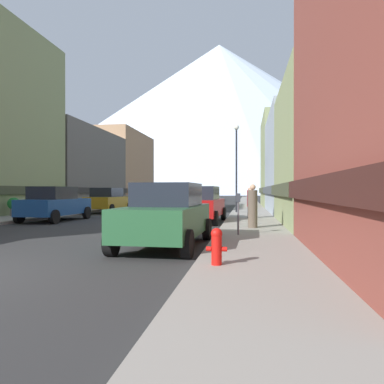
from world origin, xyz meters
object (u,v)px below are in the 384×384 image
(car_right_1, at_px, (201,204))
(potted_plant_1, at_px, (14,205))
(pedestrian_2, at_px, (251,204))
(parking_meter_near, at_px, (238,208))
(car_left_1, at_px, (55,204))
(pedestrian_1, at_px, (253,208))
(fire_hydrant_near, at_px, (217,245))
(car_left_3, at_px, (142,198))
(car_right_0, at_px, (167,214))
(streetlamp_right, at_px, (236,155))
(pedestrian_0, at_px, (249,198))
(car_left_2, at_px, (108,200))

(car_right_1, height_order, potted_plant_1, car_right_1)
(car_right_1, height_order, pedestrian_2, car_right_1)
(parking_meter_near, bearing_deg, potted_plant_1, 151.18)
(car_left_1, bearing_deg, car_right_1, 1.62)
(pedestrian_1, bearing_deg, fire_hydrant_near, -96.36)
(car_right_1, xyz_separation_m, pedestrian_1, (2.45, -3.63, 0.02))
(car_left_3, xyz_separation_m, car_right_0, (7.60, -23.33, 0.00))
(streetlamp_right, bearing_deg, pedestrian_1, -85.04)
(pedestrian_0, bearing_deg, car_left_2, -140.67)
(car_left_3, xyz_separation_m, pedestrian_1, (10.05, -19.18, 0.02))
(car_left_1, xyz_separation_m, streetlamp_right, (9.15, 6.95, 3.09))
(car_left_1, height_order, fire_hydrant_near, car_left_1)
(car_left_2, distance_m, fire_hydrant_near, 20.16)
(car_right_1, distance_m, pedestrian_0, 15.52)
(potted_plant_1, bearing_deg, car_left_3, 77.56)
(pedestrian_2, bearing_deg, parking_meter_near, -93.86)
(car_left_3, height_order, pedestrian_2, car_left_3)
(parking_meter_near, relative_size, pedestrian_1, 0.80)
(car_right_0, bearing_deg, car_left_1, 135.14)
(fire_hydrant_near, height_order, pedestrian_1, pedestrian_1)
(potted_plant_1, xyz_separation_m, pedestrian_2, (13.25, 0.39, 0.11))
(parking_meter_near, height_order, pedestrian_0, pedestrian_0)
(car_left_2, xyz_separation_m, streetlamp_right, (9.15, -0.35, 3.09))
(pedestrian_0, bearing_deg, fire_hydrant_near, -91.75)
(car_right_0, xyz_separation_m, pedestrian_2, (2.45, 9.21, -0.03))
(car_right_1, distance_m, parking_meter_near, 6.28)
(car_left_2, distance_m, car_right_0, 16.70)
(car_left_3, relative_size, fire_hydrant_near, 6.31)
(car_right_1, relative_size, pedestrian_1, 2.68)
(car_right_1, relative_size, parking_meter_near, 3.37)
(car_left_3, distance_m, pedestrian_1, 21.65)
(fire_hydrant_near, height_order, potted_plant_1, potted_plant_1)
(car_left_3, bearing_deg, pedestrian_2, -54.54)
(car_left_3, distance_m, parking_meter_near, 23.54)
(car_left_1, height_order, pedestrian_2, car_left_1)
(parking_meter_near, relative_size, pedestrian_2, 0.85)
(car_left_1, relative_size, car_right_0, 1.00)
(fire_hydrant_near, distance_m, pedestrian_1, 7.23)
(potted_plant_1, bearing_deg, streetlamp_right, 24.75)
(car_right_0, height_order, fire_hydrant_near, car_right_0)
(parking_meter_near, bearing_deg, fire_hydrant_near, -93.55)
(car_left_1, xyz_separation_m, pedestrian_2, (10.05, 1.65, -0.03))
(pedestrian_1, bearing_deg, car_left_3, 117.66)
(parking_meter_near, relative_size, pedestrian_0, 0.78)
(parking_meter_near, bearing_deg, car_right_0, -137.10)
(car_left_2, distance_m, pedestrian_0, 13.00)
(pedestrian_2, bearing_deg, car_right_0, -104.88)
(fire_hydrant_near, bearing_deg, car_left_2, 117.33)
(car_right_1, bearing_deg, car_right_0, -89.96)
(car_right_1, xyz_separation_m, pedestrian_2, (2.45, 1.43, -0.03))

